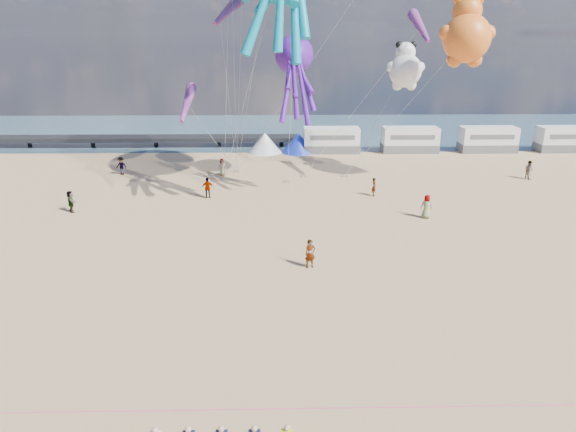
# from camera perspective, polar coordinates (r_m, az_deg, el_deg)

# --- Properties ---
(ground) EXTENTS (120.00, 120.00, 0.00)m
(ground) POSITION_cam_1_polar(r_m,az_deg,el_deg) (25.08, 0.12, -13.25)
(ground) COLOR tan
(ground) RESTS_ON ground
(water) EXTENTS (120.00, 120.00, 0.00)m
(water) POSITION_cam_1_polar(r_m,az_deg,el_deg) (77.26, -0.82, 9.51)
(water) COLOR #324F61
(water) RESTS_ON ground
(pier) EXTENTS (60.00, 3.00, 0.50)m
(pier) POSITION_cam_1_polar(r_m,az_deg,el_deg) (71.74, -23.95, 7.85)
(pier) COLOR black
(pier) RESTS_ON ground
(motorhome_0) EXTENTS (6.60, 2.50, 3.00)m
(motorhome_0) POSITION_cam_1_polar(r_m,az_deg,el_deg) (62.58, 4.84, 8.42)
(motorhome_0) COLOR silver
(motorhome_0) RESTS_ON ground
(motorhome_1) EXTENTS (6.60, 2.50, 3.00)m
(motorhome_1) POSITION_cam_1_polar(r_m,az_deg,el_deg) (64.26, 13.38, 8.25)
(motorhome_1) COLOR silver
(motorhome_1) RESTS_ON ground
(motorhome_2) EXTENTS (6.60, 2.50, 3.00)m
(motorhome_2) POSITION_cam_1_polar(r_m,az_deg,el_deg) (67.26, 21.32, 7.94)
(motorhome_2) COLOR silver
(motorhome_2) RESTS_ON ground
(motorhome_3) EXTENTS (6.60, 2.50, 3.00)m
(motorhome_3) POSITION_cam_1_polar(r_m,az_deg,el_deg) (71.40, 28.45, 7.53)
(motorhome_3) COLOR silver
(motorhome_3) RESTS_ON ground
(tent_white) EXTENTS (4.00, 4.00, 2.40)m
(tent_white) POSITION_cam_1_polar(r_m,az_deg,el_deg) (62.32, -2.58, 8.14)
(tent_white) COLOR white
(tent_white) RESTS_ON ground
(tent_blue) EXTENTS (4.00, 4.00, 2.40)m
(tent_blue) POSITION_cam_1_polar(r_m,az_deg,el_deg) (62.35, 1.14, 8.16)
(tent_blue) COLOR #1933CC
(tent_blue) RESTS_ON ground
(rope_line) EXTENTS (34.00, 0.03, 0.03)m
(rope_line) POSITION_cam_1_polar(r_m,az_deg,el_deg) (21.04, 0.45, -20.62)
(rope_line) COLOR #F2338C
(rope_line) RESTS_ON ground
(standing_person) EXTENTS (0.75, 0.59, 1.81)m
(standing_person) POSITION_cam_1_polar(r_m,az_deg,el_deg) (31.45, 2.48, -4.21)
(standing_person) COLOR tan
(standing_person) RESTS_ON ground
(beachgoer_0) EXTENTS (0.75, 0.65, 1.72)m
(beachgoer_0) POSITION_cam_1_polar(r_m,az_deg,el_deg) (52.49, -7.34, 5.42)
(beachgoer_0) COLOR #7F6659
(beachgoer_0) RESTS_ON ground
(beachgoer_1) EXTENTS (0.82, 1.02, 1.83)m
(beachgoer_1) POSITION_cam_1_polar(r_m,az_deg,el_deg) (56.06, 25.18, 4.67)
(beachgoer_1) COLOR #7F6659
(beachgoer_1) RESTS_ON ground
(beachgoer_2) EXTENTS (1.01, 0.85, 1.84)m
(beachgoer_2) POSITION_cam_1_polar(r_m,az_deg,el_deg) (54.95, -18.04, 5.32)
(beachgoer_2) COLOR #7F6659
(beachgoer_2) RESTS_ON ground
(beachgoer_3) EXTENTS (1.23, 0.77, 1.83)m
(beachgoer_3) POSITION_cam_1_polar(r_m,az_deg,el_deg) (45.23, -8.91, 3.09)
(beachgoer_3) COLOR #7F6659
(beachgoer_3) RESTS_ON ground
(beachgoer_4) EXTENTS (0.92, 1.10, 1.76)m
(beachgoer_4) POSITION_cam_1_polar(r_m,az_deg,el_deg) (44.72, -22.99, 1.50)
(beachgoer_4) COLOR #7F6659
(beachgoer_4) RESTS_ON ground
(beachgoer_5) EXTENTS (0.63, 1.56, 1.64)m
(beachgoer_5) POSITION_cam_1_polar(r_m,az_deg,el_deg) (45.96, 9.54, 3.21)
(beachgoer_5) COLOR #7F6659
(beachgoer_5) RESTS_ON ground
(beachgoer_6) EXTENTS (0.77, 0.59, 1.88)m
(beachgoer_6) POSITION_cam_1_polar(r_m,az_deg,el_deg) (41.20, 15.14, 1.02)
(beachgoer_6) COLOR #7F6659
(beachgoer_6) RESTS_ON ground
(sandbag_a) EXTENTS (0.50, 0.35, 0.22)m
(sandbag_a) POSITION_cam_1_polar(r_m,az_deg,el_deg) (51.13, -7.07, 4.18)
(sandbag_a) COLOR gray
(sandbag_a) RESTS_ON ground
(sandbag_b) EXTENTS (0.50, 0.35, 0.22)m
(sandbag_b) POSITION_cam_1_polar(r_m,az_deg,el_deg) (49.69, -0.12, 3.88)
(sandbag_b) COLOR gray
(sandbag_b) RESTS_ON ground
(sandbag_c) EXTENTS (0.50, 0.35, 0.22)m
(sandbag_c) POSITION_cam_1_polar(r_m,az_deg,el_deg) (51.97, 6.38, 4.46)
(sandbag_c) COLOR gray
(sandbag_c) RESTS_ON ground
(sandbag_d) EXTENTS (0.50, 0.35, 0.22)m
(sandbag_d) POSITION_cam_1_polar(r_m,az_deg,el_deg) (51.62, 1.77, 4.47)
(sandbag_d) COLOR gray
(sandbag_d) RESTS_ON ground
(sandbag_e) EXTENTS (0.50, 0.35, 0.22)m
(sandbag_e) POSITION_cam_1_polar(r_m,az_deg,el_deg) (53.58, -5.70, 4.95)
(sandbag_e) COLOR gray
(sandbag_e) RESTS_ON ground
(kite_octopus_purple) EXTENTS (6.08, 9.20, 9.70)m
(kite_octopus_purple) POSITION_cam_1_polar(r_m,az_deg,el_deg) (49.04, 0.69, 17.47)
(kite_octopus_purple) COLOR #4E1698
(kite_panda) EXTENTS (4.37, 4.19, 5.44)m
(kite_panda) POSITION_cam_1_polar(r_m,az_deg,el_deg) (53.18, 12.90, 15.46)
(kite_panda) COLOR white
(kite_teddy_orange) EXTENTS (5.86, 5.63, 7.06)m
(kite_teddy_orange) POSITION_cam_1_polar(r_m,az_deg,el_deg) (49.12, 19.24, 18.15)
(kite_teddy_orange) COLOR orange
(windsock_left) EXTENTS (2.90, 6.68, 6.64)m
(windsock_left) POSITION_cam_1_polar(r_m,az_deg,el_deg) (48.52, -6.67, 21.73)
(windsock_left) COLOR red
(windsock_mid) EXTENTS (1.27, 5.36, 5.32)m
(windsock_mid) POSITION_cam_1_polar(r_m,az_deg,el_deg) (48.03, 14.49, 19.65)
(windsock_mid) COLOR red
(windsock_right) EXTENTS (1.20, 4.89, 4.84)m
(windsock_right) POSITION_cam_1_polar(r_m,az_deg,el_deg) (43.21, -11.17, 12.16)
(windsock_right) COLOR red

